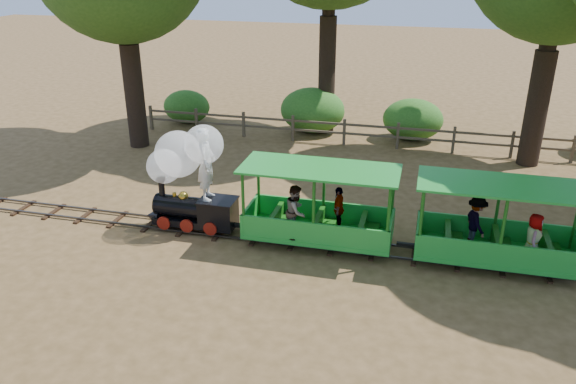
% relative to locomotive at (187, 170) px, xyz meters
% --- Properties ---
extents(ground, '(90.00, 90.00, 0.00)m').
position_rel_locomotive_xyz_m(ground, '(3.84, -0.07, -1.67)').
color(ground, olive).
rests_on(ground, ground).
extents(track, '(22.00, 1.00, 0.10)m').
position_rel_locomotive_xyz_m(track, '(3.84, -0.07, -1.60)').
color(track, '#3F3D3A').
rests_on(track, ground).
extents(locomotive, '(2.54, 1.20, 2.92)m').
position_rel_locomotive_xyz_m(locomotive, '(0.00, 0.00, 0.00)').
color(locomotive, black).
rests_on(locomotive, ground).
extents(carriage_front, '(3.80, 1.55, 1.97)m').
position_rel_locomotive_xyz_m(carriage_front, '(3.41, -0.13, -0.84)').
color(carriage_front, green).
rests_on(carriage_front, track).
extents(carriage_rear, '(3.80, 1.55, 1.97)m').
position_rel_locomotive_xyz_m(carriage_rear, '(7.63, -0.06, -0.84)').
color(carriage_rear, green).
rests_on(carriage_rear, track).
extents(fence, '(18.10, 0.10, 1.00)m').
position_rel_locomotive_xyz_m(fence, '(3.84, 7.93, -1.09)').
color(fence, brown).
rests_on(fence, ground).
extents(shrub_west, '(2.01, 1.55, 1.39)m').
position_rel_locomotive_xyz_m(shrub_west, '(-4.15, 9.23, -0.97)').
color(shrub_west, '#2D6B1E').
rests_on(shrub_west, ground).
extents(shrub_mid_w, '(2.61, 2.01, 1.81)m').
position_rel_locomotive_xyz_m(shrub_mid_w, '(1.33, 9.23, -0.76)').
color(shrub_mid_w, '#2D6B1E').
rests_on(shrub_mid_w, ground).
extents(shrub_mid_e, '(2.31, 1.78, 1.60)m').
position_rel_locomotive_xyz_m(shrub_mid_e, '(5.30, 9.23, -0.87)').
color(shrub_mid_e, '#2D6B1E').
rests_on(shrub_mid_e, ground).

